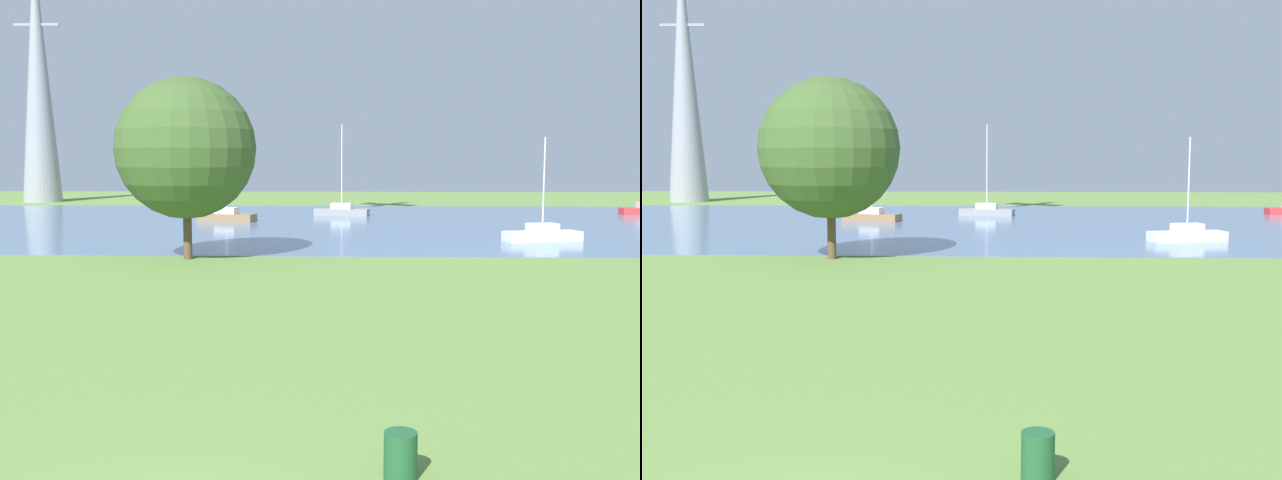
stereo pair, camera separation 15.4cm
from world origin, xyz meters
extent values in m
plane|color=olive|center=(0.00, 22.00, 0.00)|extent=(160.00, 160.00, 0.00)
cylinder|color=#1E512D|center=(3.64, 2.61, 0.40)|extent=(0.56, 0.56, 0.80)
cube|color=slate|center=(0.00, 50.00, 0.01)|extent=(140.00, 40.00, 0.02)
cube|color=white|center=(15.01, 37.83, 0.32)|extent=(5.01, 2.55, 0.60)
cube|color=white|center=(15.01, 37.83, 0.87)|extent=(2.00, 1.48, 0.50)
cylinder|color=silver|center=(15.01, 37.83, 3.55)|extent=(0.10, 0.10, 5.86)
cube|color=gray|center=(2.33, 57.41, 0.32)|extent=(5.01, 2.48, 0.60)
cube|color=white|center=(2.33, 57.41, 0.87)|extent=(1.99, 1.45, 0.50)
cylinder|color=silver|center=(2.33, 57.41, 4.33)|extent=(0.10, 0.10, 7.42)
cube|color=brown|center=(-7.05, 51.53, 0.32)|extent=(5.03, 2.75, 0.60)
cube|color=white|center=(-7.05, 51.53, 0.87)|extent=(2.03, 1.55, 0.50)
cylinder|color=silver|center=(-7.05, 51.53, 3.92)|extent=(0.10, 0.10, 6.61)
cylinder|color=brown|center=(-5.46, 28.93, 1.59)|extent=(0.44, 0.44, 3.18)
sphere|color=#3B5728|center=(-5.46, 28.93, 5.71)|extent=(7.22, 7.22, 7.22)
cone|color=gray|center=(-32.44, 76.55, 14.41)|extent=(4.40, 4.40, 28.83)
cube|color=gray|center=(-32.44, 76.55, 20.06)|extent=(5.20, 0.30, 0.30)
camera|label=1|loc=(2.73, -9.36, 5.33)|focal=42.18mm
camera|label=2|loc=(2.88, -9.36, 5.33)|focal=42.18mm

